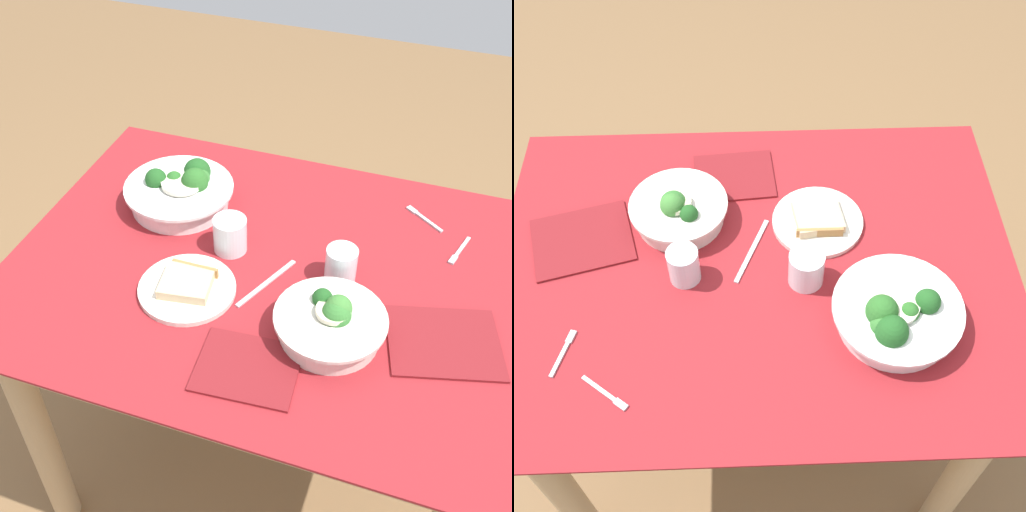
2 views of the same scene
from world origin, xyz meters
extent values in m
plane|color=brown|center=(0.00, 0.00, 0.00)|extent=(6.00, 6.00, 0.00)
cube|color=maroon|center=(0.00, 0.00, 0.76)|extent=(1.13, 0.87, 0.01)
cube|color=tan|center=(0.00, 0.00, 0.74)|extent=(1.10, 0.84, 0.02)
cylinder|color=tan|center=(-0.47, -0.33, 0.36)|extent=(0.07, 0.07, 0.73)
cylinder|color=tan|center=(0.47, -0.33, 0.36)|extent=(0.07, 0.07, 0.73)
cylinder|color=tan|center=(-0.47, 0.33, 0.36)|extent=(0.07, 0.07, 0.73)
cylinder|color=tan|center=(0.47, 0.33, 0.36)|extent=(0.07, 0.07, 0.73)
cylinder|color=silver|center=(-0.17, 0.14, 0.78)|extent=(0.20, 0.20, 0.05)
cylinder|color=silver|center=(-0.17, 0.14, 0.81)|extent=(0.22, 0.22, 0.01)
sphere|color=#33702D|center=(-0.18, 0.14, 0.82)|extent=(0.06, 0.06, 0.06)
sphere|color=#3D7A33|center=(-0.18, 0.13, 0.83)|extent=(0.05, 0.05, 0.05)
sphere|color=#1E511E|center=(-0.14, 0.11, 0.82)|extent=(0.04, 0.04, 0.04)
cylinder|color=beige|center=(-0.17, 0.14, 0.83)|extent=(0.07, 0.07, 0.01)
cylinder|color=white|center=(0.28, -0.15, 0.79)|extent=(0.23, 0.23, 0.05)
cylinder|color=white|center=(0.28, -0.15, 0.81)|extent=(0.26, 0.26, 0.01)
sphere|color=#286023|center=(0.30, -0.16, 0.82)|extent=(0.04, 0.04, 0.04)
sphere|color=#1E511E|center=(0.25, -0.21, 0.82)|extent=(0.07, 0.07, 0.07)
sphere|color=#1E511E|center=(0.33, -0.14, 0.83)|extent=(0.05, 0.05, 0.05)
sphere|color=#286023|center=(0.24, -0.16, 0.83)|extent=(0.07, 0.07, 0.07)
sphere|color=#33702D|center=(0.24, -0.19, 0.82)|extent=(0.05, 0.05, 0.05)
cylinder|color=beige|center=(0.27, -0.15, 0.83)|extent=(0.10, 0.10, 0.01)
cylinder|color=silver|center=(0.14, 0.12, 0.77)|extent=(0.21, 0.21, 0.01)
cube|color=#CCB284|center=(0.14, 0.12, 0.78)|extent=(0.12, 0.11, 0.02)
cube|color=#9E703D|center=(0.14, 0.07, 0.78)|extent=(0.10, 0.01, 0.02)
cylinder|color=silver|center=(-0.15, -0.02, 0.80)|extent=(0.07, 0.07, 0.08)
cylinder|color=silver|center=(0.10, -0.04, 0.80)|extent=(0.08, 0.08, 0.08)
cube|color=#B7B7BC|center=(-0.30, -0.28, 0.76)|extent=(0.07, 0.06, 0.00)
cube|color=#B7B7BC|center=(-0.26, -0.31, 0.76)|extent=(0.03, 0.03, 0.00)
cube|color=#B7B7BC|center=(-0.39, -0.21, 0.76)|extent=(0.03, 0.08, 0.00)
cube|color=#B7B7BC|center=(-0.37, -0.16, 0.76)|extent=(0.02, 0.03, 0.00)
cube|color=#B7B7BC|center=(-0.01, 0.04, 0.76)|extent=(0.08, 0.17, 0.00)
cube|color=maroon|center=(-0.39, 0.09, 0.76)|extent=(0.25, 0.23, 0.01)
cube|color=maroon|center=(-0.05, 0.27, 0.76)|extent=(0.20, 0.17, 0.01)
camera|label=1|loc=(-0.32, 1.00, 1.74)|focal=46.22mm
camera|label=2|loc=(0.00, -0.83, 1.90)|focal=45.76mm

